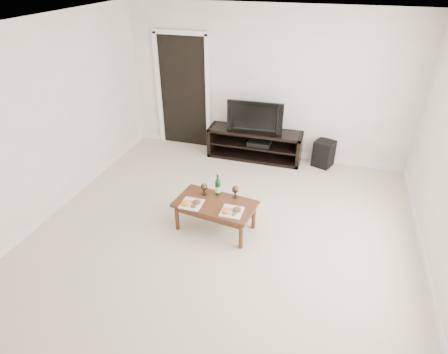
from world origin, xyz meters
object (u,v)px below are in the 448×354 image
coffee_table (215,216)px  media_console (254,144)px  television (256,115)px  subwoofer (324,153)px

coffee_table → media_console: bearing=89.3°
media_console → coffee_table: size_ratio=1.60×
media_console → television: television is taller
coffee_table → television: bearing=89.3°
media_console → subwoofer: bearing=3.9°
subwoofer → coffee_table: size_ratio=0.44×
subwoofer → coffee_table: bearing=-98.3°
television → coffee_table: (-0.03, -2.19, -0.62)m
media_console → coffee_table: 2.19m
subwoofer → coffee_table: subwoofer is taller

